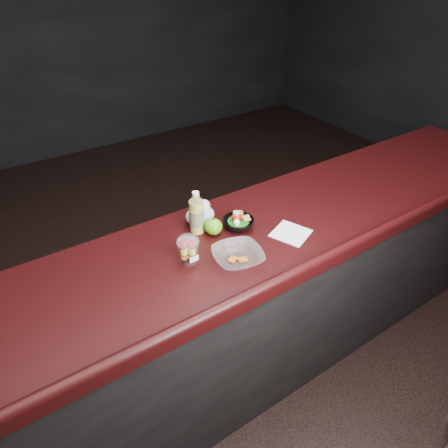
{
  "coord_description": "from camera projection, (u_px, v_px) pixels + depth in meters",
  "views": [
    {
      "loc": [
        -0.92,
        -0.93,
        2.15
      ],
      "look_at": [
        -0.09,
        0.33,
        1.1
      ],
      "focal_mm": 32.0,
      "sensor_mm": 36.0,
      "label": 1
    }
  ],
  "objects": [
    {
      "name": "ground",
      "position": [
        268.0,
        404.0,
        2.28
      ],
      "size": [
        8.0,
        8.0,
        0.0
      ],
      "primitive_type": "plane",
      "color": "black",
      "rests_on": "ground"
    },
    {
      "name": "room_shell",
      "position": [
        306.0,
        72.0,
        1.23
      ],
      "size": [
        8.0,
        8.0,
        8.0
      ],
      "color": "black",
      "rests_on": "ground"
    },
    {
      "name": "counter",
      "position": [
        240.0,
        309.0,
        2.19
      ],
      "size": [
        4.06,
        0.71,
        1.02
      ],
      "color": "black",
      "rests_on": "ground"
    },
    {
      "name": "lemonade_bottle",
      "position": [
        197.0,
        215.0,
        1.88
      ],
      "size": [
        0.07,
        0.07,
        0.22
      ],
      "color": "gold",
      "rests_on": "counter"
    },
    {
      "name": "fruit_cup",
      "position": [
        188.0,
        249.0,
        1.7
      ],
      "size": [
        0.1,
        0.1,
        0.14
      ],
      "color": "white",
      "rests_on": "counter"
    },
    {
      "name": "green_apple",
      "position": [
        213.0,
        227.0,
        1.89
      ],
      "size": [
        0.09,
        0.09,
        0.09
      ],
      "color": "#3B8A10",
      "rests_on": "counter"
    },
    {
      "name": "plastic_bag",
      "position": [
        201.0,
        214.0,
        1.96
      ],
      "size": [
        0.15,
        0.12,
        0.11
      ],
      "color": "silver",
      "rests_on": "counter"
    },
    {
      "name": "snack_bowl",
      "position": [
        238.0,
        222.0,
        1.94
      ],
      "size": [
        0.16,
        0.16,
        0.08
      ],
      "rotation": [
        0.0,
        0.0,
        0.06
      ],
      "color": "black",
      "rests_on": "counter"
    },
    {
      "name": "takeout_bowl",
      "position": [
        238.0,
        256.0,
        1.73
      ],
      "size": [
        0.26,
        0.26,
        0.05
      ],
      "rotation": [
        0.0,
        0.0,
        -0.2
      ],
      "color": "silver",
      "rests_on": "counter"
    },
    {
      "name": "paper_napkin",
      "position": [
        291.0,
        233.0,
        1.91
      ],
      "size": [
        0.21,
        0.21,
        0.0
      ],
      "primitive_type": "cube",
      "rotation": [
        0.0,
        0.0,
        0.39
      ],
      "color": "white",
      "rests_on": "counter"
    }
  ]
}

